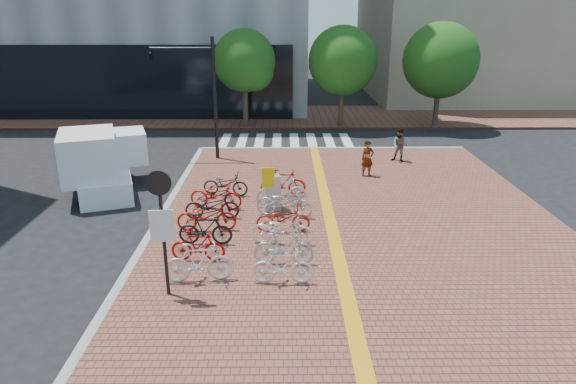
{
  "coord_description": "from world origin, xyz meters",
  "views": [
    {
      "loc": [
        0.39,
        -14.62,
        6.98
      ],
      "look_at": [
        0.53,
        1.56,
        1.3
      ],
      "focal_mm": 32.0,
      "sensor_mm": 36.0,
      "label": 1
    }
  ],
  "objects_px": {
    "bike_7": "(282,266)",
    "bike_10": "(283,218)",
    "yellow_sign": "(268,182)",
    "bike_12": "(282,191)",
    "bike_13": "(283,183)",
    "bike_8": "(284,247)",
    "bike_5": "(216,195)",
    "traffic_light_pole": "(185,76)",
    "notice_sign": "(162,219)",
    "bike_4": "(212,205)",
    "bike_11": "(284,202)",
    "bike_9": "(282,229)",
    "bike_3": "(207,216)",
    "box_truck": "(103,163)",
    "bike_1": "(198,246)",
    "utility_box": "(272,193)",
    "pedestrian_b": "(400,145)",
    "bike_6": "(225,184)",
    "bike_0": "(199,262)",
    "bike_2": "(205,229)",
    "pedestrian_a": "(367,159)"
  },
  "relations": [
    {
      "from": "bike_4",
      "to": "traffic_light_pole",
      "type": "distance_m",
      "value": 8.93
    },
    {
      "from": "bike_7",
      "to": "bike_9",
      "type": "bearing_deg",
      "value": 2.41
    },
    {
      "from": "bike_11",
      "to": "pedestrian_b",
      "type": "distance_m",
      "value": 9.01
    },
    {
      "from": "bike_11",
      "to": "box_truck",
      "type": "distance_m",
      "value": 7.96
    },
    {
      "from": "utility_box",
      "to": "box_truck",
      "type": "xyz_separation_m",
      "value": [
        -6.84,
        2.44,
        0.44
      ]
    },
    {
      "from": "bike_9",
      "to": "traffic_light_pole",
      "type": "distance_m",
      "value": 11.53
    },
    {
      "from": "utility_box",
      "to": "traffic_light_pole",
      "type": "height_order",
      "value": "traffic_light_pole"
    },
    {
      "from": "bike_13",
      "to": "pedestrian_a",
      "type": "relative_size",
      "value": 1.12
    },
    {
      "from": "bike_1",
      "to": "bike_13",
      "type": "relative_size",
      "value": 0.88
    },
    {
      "from": "bike_2",
      "to": "bike_11",
      "type": "xyz_separation_m",
      "value": [
        2.45,
        2.27,
        0.03
      ]
    },
    {
      "from": "bike_12",
      "to": "bike_13",
      "type": "xyz_separation_m",
      "value": [
        0.05,
        1.11,
        -0.04
      ]
    },
    {
      "from": "bike_9",
      "to": "utility_box",
      "type": "bearing_deg",
      "value": 13.69
    },
    {
      "from": "pedestrian_b",
      "to": "notice_sign",
      "type": "relative_size",
      "value": 0.48
    },
    {
      "from": "bike_3",
      "to": "box_truck",
      "type": "bearing_deg",
      "value": 45.49
    },
    {
      "from": "bike_6",
      "to": "bike_8",
      "type": "distance_m",
      "value": 6.32
    },
    {
      "from": "pedestrian_b",
      "to": "utility_box",
      "type": "bearing_deg",
      "value": -106.42
    },
    {
      "from": "bike_8",
      "to": "pedestrian_b",
      "type": "distance_m",
      "value": 12.08
    },
    {
      "from": "bike_9",
      "to": "bike_7",
      "type": "bearing_deg",
      "value": -173.28
    },
    {
      "from": "traffic_light_pole",
      "to": "utility_box",
      "type": "bearing_deg",
      "value": -59.44
    },
    {
      "from": "bike_1",
      "to": "bike_3",
      "type": "distance_m",
      "value": 2.19
    },
    {
      "from": "bike_2",
      "to": "pedestrian_a",
      "type": "relative_size",
      "value": 1.06
    },
    {
      "from": "yellow_sign",
      "to": "bike_8",
      "type": "bearing_deg",
      "value": -82.3
    },
    {
      "from": "bike_8",
      "to": "traffic_light_pole",
      "type": "xyz_separation_m",
      "value": [
        -4.61,
        11.37,
        3.47
      ]
    },
    {
      "from": "bike_7",
      "to": "bike_10",
      "type": "height_order",
      "value": "bike_7"
    },
    {
      "from": "bike_3",
      "to": "bike_8",
      "type": "distance_m",
      "value": 3.49
    },
    {
      "from": "pedestrian_a",
      "to": "yellow_sign",
      "type": "bearing_deg",
      "value": -147.62
    },
    {
      "from": "bike_4",
      "to": "yellow_sign",
      "type": "relative_size",
      "value": 1.11
    },
    {
      "from": "bike_13",
      "to": "bike_9",
      "type": "bearing_deg",
      "value": -178.51
    },
    {
      "from": "traffic_light_pole",
      "to": "bike_5",
      "type": "bearing_deg",
      "value": -72.87
    },
    {
      "from": "bike_5",
      "to": "bike_9",
      "type": "distance_m",
      "value": 3.94
    },
    {
      "from": "bike_6",
      "to": "bike_7",
      "type": "xyz_separation_m",
      "value": [
        2.25,
        -7.0,
        0.03
      ]
    },
    {
      "from": "bike_4",
      "to": "bike_11",
      "type": "bearing_deg",
      "value": -88.22
    },
    {
      "from": "bike_5",
      "to": "pedestrian_b",
      "type": "distance_m",
      "value": 10.21
    },
    {
      "from": "bike_13",
      "to": "bike_0",
      "type": "bearing_deg",
      "value": 163.63
    },
    {
      "from": "bike_4",
      "to": "bike_5",
      "type": "relative_size",
      "value": 0.96
    },
    {
      "from": "traffic_light_pole",
      "to": "box_truck",
      "type": "height_order",
      "value": "traffic_light_pole"
    },
    {
      "from": "utility_box",
      "to": "notice_sign",
      "type": "xyz_separation_m",
      "value": [
        -2.52,
        -5.98,
        1.44
      ]
    },
    {
      "from": "bike_0",
      "to": "bike_1",
      "type": "xyz_separation_m",
      "value": [
        -0.21,
        1.2,
        -0.09
      ]
    },
    {
      "from": "bike_7",
      "to": "notice_sign",
      "type": "distance_m",
      "value": 3.38
    },
    {
      "from": "bike_1",
      "to": "traffic_light_pole",
      "type": "bearing_deg",
      "value": 14.34
    },
    {
      "from": "bike_5",
      "to": "traffic_light_pole",
      "type": "xyz_separation_m",
      "value": [
        -2.13,
        6.9,
        3.48
      ]
    },
    {
      "from": "bike_7",
      "to": "bike_10",
      "type": "bearing_deg",
      "value": 1.69
    },
    {
      "from": "pedestrian_a",
      "to": "utility_box",
      "type": "xyz_separation_m",
      "value": [
        -4.11,
        -4.07,
        -0.14
      ]
    },
    {
      "from": "bike_10",
      "to": "yellow_sign",
      "type": "bearing_deg",
      "value": 15.58
    },
    {
      "from": "bike_8",
      "to": "traffic_light_pole",
      "type": "relative_size",
      "value": 0.3
    },
    {
      "from": "bike_1",
      "to": "utility_box",
      "type": "distance_m",
      "value": 4.57
    },
    {
      "from": "pedestrian_b",
      "to": "box_truck",
      "type": "xyz_separation_m",
      "value": [
        -12.87,
        -3.96,
        0.3
      ]
    },
    {
      "from": "bike_12",
      "to": "notice_sign",
      "type": "xyz_separation_m",
      "value": [
        -2.89,
        -6.37,
        1.53
      ]
    },
    {
      "from": "bike_3",
      "to": "notice_sign",
      "type": "relative_size",
      "value": 0.58
    },
    {
      "from": "bike_6",
      "to": "yellow_sign",
      "type": "relative_size",
      "value": 1.05
    }
  ]
}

